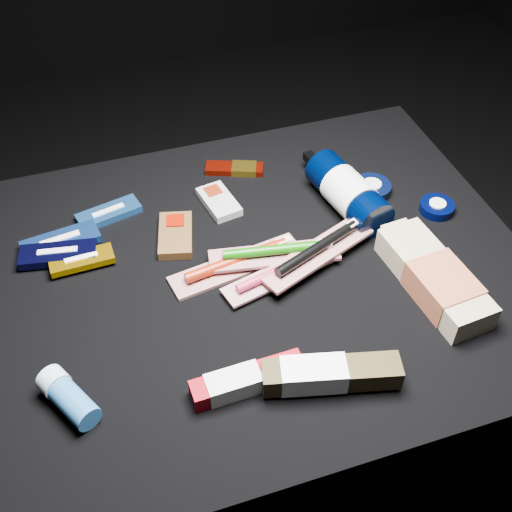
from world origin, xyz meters
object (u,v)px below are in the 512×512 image
object	(u,v)px
deodorant_stick	(68,397)
toothpaste_carton_red	(243,381)
lotion_bottle	(348,193)
bodywash_bottle	(435,279)

from	to	relation	value
deodorant_stick	toothpaste_carton_red	size ratio (longest dim) A/B	0.64
deodorant_stick	lotion_bottle	bearing A→B (deg)	-1.81
bodywash_bottle	toothpaste_carton_red	bearing A→B (deg)	-171.95
bodywash_bottle	toothpaste_carton_red	size ratio (longest dim) A/B	1.46
deodorant_stick	toothpaste_carton_red	bearing A→B (deg)	-39.54
bodywash_bottle	deodorant_stick	bearing A→B (deg)	178.11
lotion_bottle	toothpaste_carton_red	world-z (taller)	lotion_bottle
lotion_bottle	toothpaste_carton_red	size ratio (longest dim) A/B	1.42
bodywash_bottle	toothpaste_carton_red	xyz separation A→B (m)	(-0.36, -0.09, -0.01)
lotion_bottle	deodorant_stick	distance (m)	0.62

